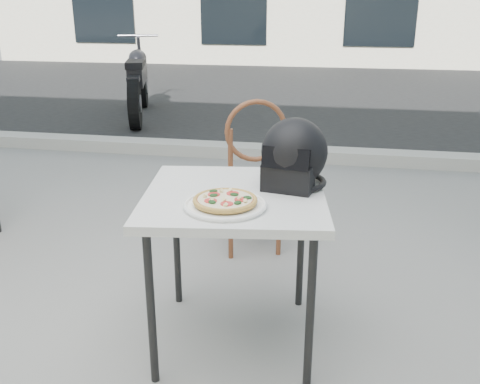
% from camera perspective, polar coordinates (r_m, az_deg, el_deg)
% --- Properties ---
extents(ground, '(80.00, 80.00, 0.00)m').
position_cam_1_polar(ground, '(2.76, -10.91, -13.31)').
color(ground, gray).
rests_on(ground, ground).
extents(street_asphalt, '(30.00, 8.00, 0.00)m').
position_cam_1_polar(street_asphalt, '(9.30, 4.92, 10.43)').
color(street_asphalt, black).
rests_on(street_asphalt, ground).
extents(curb, '(30.00, 0.25, 0.12)m').
position_cam_1_polar(curb, '(5.41, 0.49, 4.40)').
color(curb, '#AAA89F').
rests_on(curb, ground).
extents(cafe_table_main, '(0.85, 0.85, 0.72)m').
position_cam_1_polar(cafe_table_main, '(2.28, -0.60, -1.63)').
color(cafe_table_main, silver).
rests_on(cafe_table_main, ground).
extents(plate, '(0.36, 0.36, 0.02)m').
position_cam_1_polar(plate, '(2.10, -1.59, -1.39)').
color(plate, white).
rests_on(plate, cafe_table_main).
extents(pizza, '(0.30, 0.30, 0.03)m').
position_cam_1_polar(pizza, '(2.09, -1.60, -0.85)').
color(pizza, '#C19546').
rests_on(pizza, plate).
extents(helmet, '(0.34, 0.35, 0.30)m').
position_cam_1_polar(helmet, '(2.33, 5.73, 3.81)').
color(helmet, black).
rests_on(helmet, cafe_table_main).
extents(cafe_chair_main, '(0.48, 0.48, 0.97)m').
position_cam_1_polar(cafe_chair_main, '(3.20, 1.40, 2.52)').
color(cafe_chair_main, brown).
rests_on(cafe_chair_main, ground).
extents(motorcycle, '(0.80, 2.06, 1.05)m').
position_cam_1_polar(motorcycle, '(7.38, -10.81, 11.38)').
color(motorcycle, black).
rests_on(motorcycle, street_asphalt).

